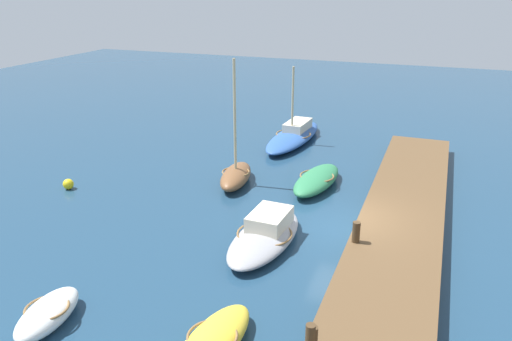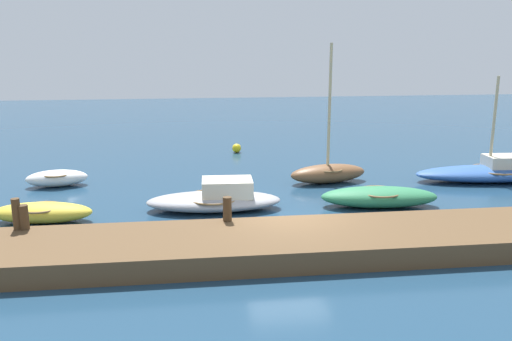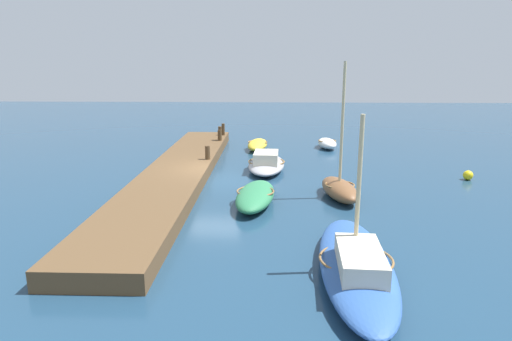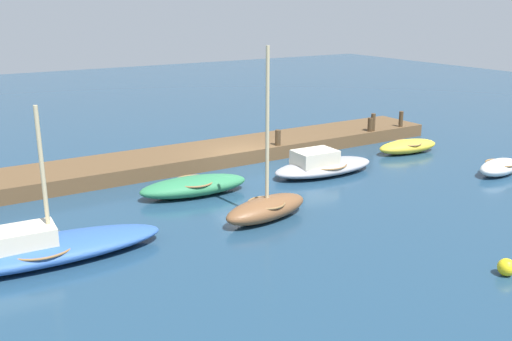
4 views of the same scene
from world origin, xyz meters
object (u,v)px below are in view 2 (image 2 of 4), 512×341
object	(u,v)px
marker_buoy	(237,148)
mooring_post_mid_west	(17,214)
motorboat_grey	(216,199)
mooring_post_mid_east	(24,217)
mooring_post_east	(227,209)
rowboat_brown	(328,172)
rowboat_yellow	(42,212)
sailboat_blue	(497,171)
rowboat_green	(379,197)
dinghy_white	(57,178)

from	to	relation	value
marker_buoy	mooring_post_mid_west	bearing A→B (deg)	-119.34
mooring_post_mid_west	marker_buoy	bearing A→B (deg)	60.66
motorboat_grey	mooring_post_mid_east	bearing A→B (deg)	-148.12
motorboat_grey	mooring_post_east	xyz separation A→B (m)	(0.15, -3.13, 0.58)
motorboat_grey	mooring_post_mid_east	distance (m)	6.40
rowboat_brown	marker_buoy	bearing A→B (deg)	105.63
rowboat_yellow	sailboat_blue	world-z (taller)	sailboat_blue
rowboat_yellow	sailboat_blue	xyz separation A→B (m)	(17.79, 3.22, 0.07)
rowboat_brown	mooring_post_east	world-z (taller)	rowboat_brown
rowboat_yellow	rowboat_green	world-z (taller)	rowboat_green
mooring_post_mid_west	mooring_post_east	distance (m)	5.89
sailboat_blue	rowboat_brown	size ratio (longest dim) A/B	1.22
motorboat_grey	mooring_post_mid_west	distance (m)	6.57
mooring_post_mid_west	marker_buoy	size ratio (longest dim) A/B	1.89
dinghy_white	sailboat_blue	size ratio (longest dim) A/B	0.36
rowboat_yellow	mooring_post_mid_west	size ratio (longest dim) A/B	3.74
rowboat_green	mooring_post_east	bearing A→B (deg)	-147.72
rowboat_green	mooring_post_east	xyz separation A→B (m)	(-5.64, -2.75, 0.62)
sailboat_blue	mooring_post_mid_east	xyz separation A→B (m)	(-17.61, -5.70, 0.57)
dinghy_white	mooring_post_mid_east	size ratio (longest dim) A/B	3.64
rowboat_brown	marker_buoy	distance (m)	7.53
rowboat_brown	rowboat_green	bearing A→B (deg)	-84.96
motorboat_grey	marker_buoy	size ratio (longest dim) A/B	10.05
rowboat_yellow	mooring_post_mid_east	world-z (taller)	mooring_post_mid_east
mooring_post_mid_west	marker_buoy	distance (m)	15.08
sailboat_blue	marker_buoy	xyz separation A→B (m)	(-10.42, 7.42, -0.17)
sailboat_blue	rowboat_yellow	bearing A→B (deg)	-166.64
rowboat_brown	mooring_post_mid_west	size ratio (longest dim) A/B	6.37
motorboat_grey	mooring_post_east	distance (m)	3.19
dinghy_white	mooring_post_mid_west	xyz separation A→B (m)	(0.55, -7.14, 0.72)
sailboat_blue	motorboat_grey	bearing A→B (deg)	-164.86
rowboat_yellow	rowboat_green	size ratio (longest dim) A/B	0.78
rowboat_brown	mooring_post_mid_west	xyz separation A→B (m)	(-10.60, -6.32, 0.61)
mooring_post_mid_west	marker_buoy	world-z (taller)	mooring_post_mid_west
marker_buoy	rowboat_yellow	bearing A→B (deg)	-124.72
dinghy_white	rowboat_green	world-z (taller)	rowboat_green
dinghy_white	rowboat_brown	size ratio (longest dim) A/B	0.44
rowboat_yellow	sailboat_blue	bearing A→B (deg)	15.77
dinghy_white	mooring_post_mid_east	xyz separation A→B (m)	(0.74, -7.14, 0.62)
mooring_post_mid_west	mooring_post_east	world-z (taller)	mooring_post_mid_west
dinghy_white	rowboat_green	distance (m)	12.86
dinghy_white	marker_buoy	xyz separation A→B (m)	(7.93, 5.98, -0.11)
motorboat_grey	mooring_post_mid_west	bearing A→B (deg)	-148.92
sailboat_blue	motorboat_grey	size ratio (longest dim) A/B	1.46
rowboat_brown	dinghy_white	bearing A→B (deg)	166.09
rowboat_yellow	dinghy_white	xyz separation A→B (m)	(-0.56, 4.66, 0.01)
mooring_post_mid_east	mooring_post_east	distance (m)	5.70
marker_buoy	mooring_post_east	bearing A→B (deg)	-96.46
mooring_post_mid_east	marker_buoy	bearing A→B (deg)	61.28
motorboat_grey	marker_buoy	distance (m)	10.12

